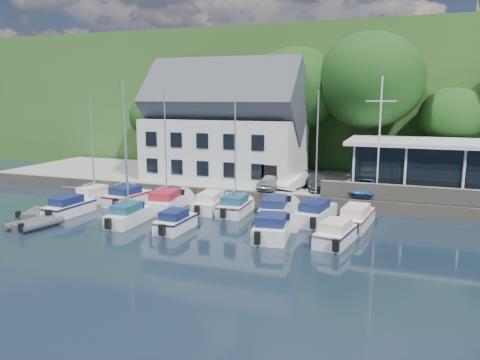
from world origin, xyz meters
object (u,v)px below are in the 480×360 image
(boat_r1_0, at_px, (92,152))
(dinghy_1, at_px, (34,223))
(boat_r1_5, at_px, (275,207))
(boat_r1_7, at_px, (356,216))
(car_blue, at_px, (366,186))
(boat_r2_4, at_px, (336,232))
(car_white, at_px, (295,181))
(boat_r2_3, at_px, (272,226))
(car_dgrey, at_px, (317,181))
(boat_r1_1, at_px, (125,148))
(boat_r2_1, at_px, (126,160))
(flagpole, at_px, (379,138))
(boat_r1_4, at_px, (235,155))
(harbor_building, at_px, (225,131))
(car_silver, at_px, (271,181))
(boat_r1_6, at_px, (317,155))
(boat_r1_3, at_px, (212,201))
(club_pavilion, at_px, (432,166))
(boat_r1_2, at_px, (166,150))
(boat_r2_0, at_px, (69,205))
(dinghy_0, at_px, (36,212))
(boat_r2_2, at_px, (175,220))

(boat_r1_0, xyz_separation_m, dinghy_1, (1.07, -7.70, -3.75))
(boat_r1_5, relative_size, boat_r1_7, 1.00)
(car_blue, bearing_deg, boat_r2_4, -86.41)
(car_blue, bearing_deg, car_white, -178.02)
(boat_r2_3, bearing_deg, car_dgrey, 79.31)
(boat_r1_1, distance_m, boat_r2_1, 5.96)
(flagpole, distance_m, boat_r1_4, 10.74)
(car_blue, relative_size, boat_r1_4, 0.45)
(harbor_building, bearing_deg, car_silver, -34.60)
(boat_r1_5, distance_m, boat_r2_3, 5.15)
(boat_r1_0, bearing_deg, boat_r1_6, 9.01)
(boat_r1_0, distance_m, boat_r1_3, 10.64)
(club_pavilion, bearing_deg, boat_r1_0, -160.81)
(boat_r2_1, bearing_deg, boat_r1_1, 122.21)
(club_pavilion, xyz_separation_m, boat_r1_0, (-25.70, -8.94, 1.08))
(flagpole, xyz_separation_m, boat_r1_2, (-15.09, -5.02, -0.91))
(boat_r2_1, bearing_deg, boat_r2_4, -0.72)
(boat_r1_0, bearing_deg, harbor_building, 58.59)
(car_white, xyz_separation_m, boat_r1_0, (-15.09, -6.52, 2.50))
(boat_r1_4, xyz_separation_m, boat_r2_1, (-5.89, -4.95, 0.01))
(boat_r2_4, xyz_separation_m, dinghy_1, (-19.09, -3.61, -0.35))
(club_pavilion, distance_m, car_dgrey, 9.13)
(boat_r1_5, relative_size, boat_r2_3, 1.25)
(boat_r2_0, bearing_deg, car_dgrey, 37.59)
(boat_r1_6, distance_m, dinghy_1, 19.28)
(car_white, relative_size, boat_r2_0, 0.65)
(car_dgrey, xyz_separation_m, boat_r1_3, (-6.87, -6.03, -0.93))
(car_white, bearing_deg, club_pavilion, 30.13)
(boat_r2_4, bearing_deg, dinghy_1, -160.03)
(car_silver, xyz_separation_m, boat_r1_3, (-3.26, -4.69, -0.93))
(club_pavilion, distance_m, car_blue, 5.83)
(boat_r2_4, distance_m, dinghy_0, 21.27)
(club_pavilion, bearing_deg, boat_r2_4, -113.01)
(car_dgrey, relative_size, flagpole, 0.50)
(car_blue, height_order, boat_r1_3, car_blue)
(boat_r1_2, height_order, boat_r2_3, boat_r1_2)
(club_pavilion, bearing_deg, boat_r1_3, -152.79)
(club_pavilion, distance_m, car_white, 10.98)
(harbor_building, bearing_deg, boat_r1_4, -63.92)
(boat_r1_7, height_order, boat_r2_1, boat_r2_1)
(car_blue, relative_size, boat_r1_0, 0.48)
(dinghy_0, bearing_deg, boat_r1_0, 56.42)
(boat_r1_0, xyz_separation_m, boat_r2_3, (16.36, -4.38, -3.36))
(boat_r1_2, height_order, boat_r2_1, boat_r1_2)
(car_dgrey, relative_size, boat_r1_0, 0.54)
(car_dgrey, height_order, boat_r1_2, boat_r1_2)
(car_blue, distance_m, dinghy_1, 24.10)
(boat_r2_2, bearing_deg, dinghy_0, -176.67)
(boat_r2_2, bearing_deg, boat_r1_3, 91.16)
(boat_r1_5, bearing_deg, car_blue, 34.16)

